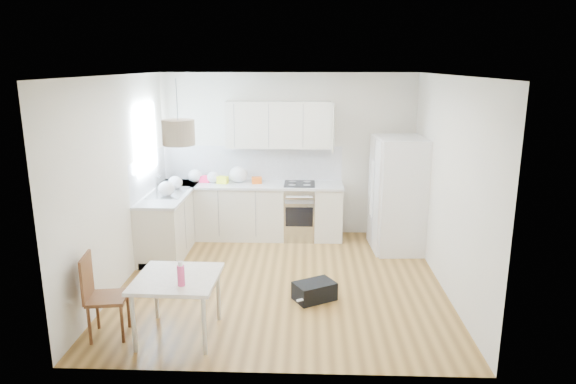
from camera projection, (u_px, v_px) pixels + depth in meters
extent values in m
plane|color=brown|center=(282.00, 281.00, 6.88)|extent=(4.20, 4.20, 0.00)
plane|color=white|center=(281.00, 75.00, 6.22)|extent=(4.20, 4.20, 0.00)
plane|color=silver|center=(288.00, 155.00, 8.59)|extent=(4.20, 0.00, 4.20)
plane|color=silver|center=(120.00, 182.00, 6.63)|extent=(0.00, 4.20, 4.20)
plane|color=silver|center=(448.00, 185.00, 6.47)|extent=(0.00, 4.20, 4.20)
cube|color=#BFE0F9|center=(146.00, 139.00, 7.65)|extent=(0.02, 1.00, 1.00)
cube|color=beige|center=(251.00, 212.00, 8.54)|extent=(3.00, 0.60, 0.88)
cube|color=beige|center=(171.00, 222.00, 8.00)|extent=(0.60, 1.80, 0.88)
cube|color=silver|center=(251.00, 185.00, 8.43)|extent=(3.02, 0.64, 0.04)
cube|color=silver|center=(169.00, 193.00, 7.89)|extent=(0.64, 1.82, 0.04)
cube|color=white|center=(253.00, 163.00, 8.64)|extent=(3.00, 0.01, 0.58)
cube|color=white|center=(149.00, 173.00, 7.83)|extent=(0.01, 1.80, 0.58)
cube|color=beige|center=(278.00, 125.00, 8.31)|extent=(1.70, 0.32, 0.75)
cube|color=beige|center=(177.00, 279.00, 5.37)|extent=(0.87, 0.87, 0.04)
cylinder|color=beige|center=(134.00, 323.00, 5.13)|extent=(0.04, 0.04, 0.63)
cylinder|color=beige|center=(204.00, 326.00, 5.08)|extent=(0.04, 0.04, 0.63)
cylinder|color=beige|center=(156.00, 292.00, 5.82)|extent=(0.04, 0.04, 0.63)
cylinder|color=beige|center=(218.00, 294.00, 5.78)|extent=(0.04, 0.04, 0.63)
cylinder|color=#E13E75|center=(181.00, 274.00, 5.12)|extent=(0.09, 0.09, 0.26)
cube|color=black|center=(314.00, 291.00, 6.33)|extent=(0.58, 0.52, 0.22)
cylinder|color=#C7B499|center=(178.00, 133.00, 5.04)|extent=(0.39, 0.39, 0.25)
ellipsoid|color=white|center=(195.00, 176.00, 8.51)|extent=(0.24, 0.20, 0.21)
ellipsoid|color=white|center=(213.00, 177.00, 8.47)|extent=(0.21, 0.18, 0.19)
ellipsoid|color=white|center=(238.00, 174.00, 8.48)|extent=(0.30, 0.25, 0.27)
ellipsoid|color=white|center=(175.00, 182.00, 8.07)|extent=(0.22, 0.19, 0.20)
ellipsoid|color=white|center=(166.00, 189.00, 7.62)|extent=(0.25, 0.21, 0.22)
cube|color=#D85613|center=(257.00, 180.00, 8.42)|extent=(0.18, 0.13, 0.11)
cube|color=#F6FF28|center=(223.00, 180.00, 8.43)|extent=(0.19, 0.15, 0.12)
cube|color=#E31C48|center=(205.00, 179.00, 8.51)|extent=(0.16, 0.10, 0.11)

